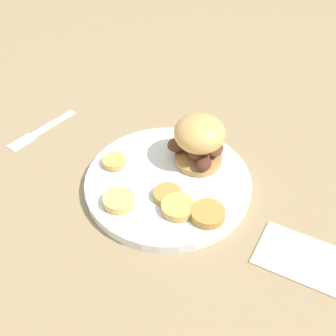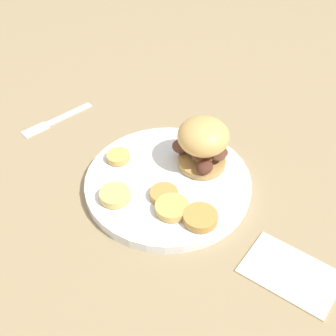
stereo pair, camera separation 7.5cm
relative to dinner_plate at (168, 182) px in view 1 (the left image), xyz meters
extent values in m
plane|color=#937F5B|center=(0.00, 0.00, -0.01)|extent=(4.00, 4.00, 0.00)
cylinder|color=white|center=(0.00, 0.00, 0.00)|extent=(0.27, 0.27, 0.02)
torus|color=white|center=(0.00, 0.00, 0.00)|extent=(0.27, 0.27, 0.01)
cylinder|color=tan|center=(0.04, -0.06, 0.01)|extent=(0.08, 0.08, 0.01)
ellipsoid|color=brown|center=(0.05, -0.05, 0.03)|extent=(0.05, 0.05, 0.02)
ellipsoid|color=#563323|center=(0.05, -0.08, 0.03)|extent=(0.04, 0.04, 0.02)
ellipsoid|color=brown|center=(0.03, -0.06, 0.03)|extent=(0.04, 0.04, 0.02)
ellipsoid|color=#563323|center=(0.04, -0.08, 0.03)|extent=(0.06, 0.05, 0.02)
ellipsoid|color=brown|center=(0.05, -0.06, 0.03)|extent=(0.05, 0.04, 0.02)
ellipsoid|color=#563323|center=(0.06, -0.02, 0.03)|extent=(0.03, 0.04, 0.02)
ellipsoid|color=#4C281E|center=(0.01, -0.06, 0.03)|extent=(0.04, 0.04, 0.02)
ellipsoid|color=tan|center=(0.04, -0.06, 0.07)|extent=(0.08, 0.08, 0.05)
cylinder|color=#DBB766|center=(-0.04, 0.08, 0.01)|extent=(0.05, 0.05, 0.01)
cylinder|color=tan|center=(0.05, 0.09, 0.01)|extent=(0.04, 0.04, 0.01)
cylinder|color=tan|center=(-0.07, -0.01, 0.01)|extent=(0.05, 0.05, 0.01)
cylinder|color=#BC8942|center=(-0.04, 0.01, 0.01)|extent=(0.04, 0.04, 0.01)
cylinder|color=#BC8942|center=(-0.09, -0.05, 0.01)|extent=(0.05, 0.05, 0.01)
cube|color=silver|center=(0.19, 0.20, -0.01)|extent=(0.08, 0.08, 0.00)
cube|color=silver|center=(0.14, 0.26, -0.01)|extent=(0.05, 0.05, 0.00)
cube|color=beige|center=(-0.16, -0.18, -0.01)|extent=(0.14, 0.16, 0.01)
camera|label=1|loc=(-0.54, 0.06, 0.55)|focal=50.00mm
camera|label=2|loc=(-0.54, -0.02, 0.55)|focal=50.00mm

